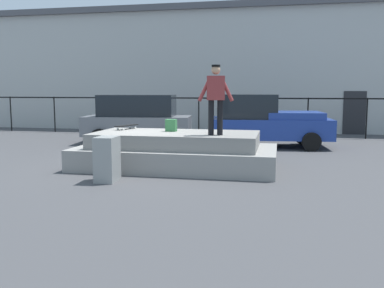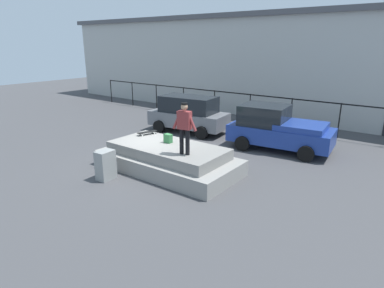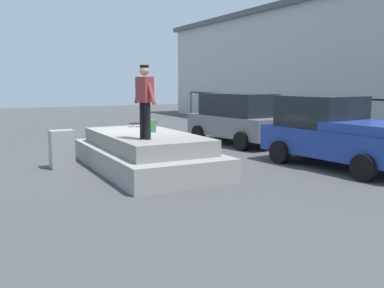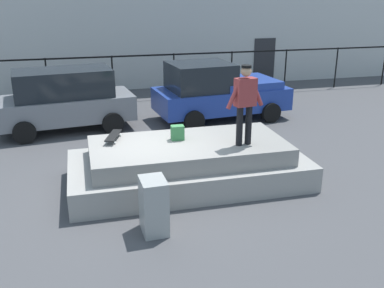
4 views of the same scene
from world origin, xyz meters
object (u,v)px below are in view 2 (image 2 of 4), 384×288
Objects in this scene: skateboarder at (184,125)px; skateboard at (147,132)px; backpack at (168,138)px; car_grey_hatchback_near at (188,114)px; utility_box at (106,165)px; car_blue_pickup_mid at (277,128)px.

skateboard is (-2.69, 1.00, -0.89)m from skateboarder.
backpack is at bearing 152.74° from skateboarder.
car_grey_hatchback_near is (-1.10, 4.13, -0.07)m from skateboard.
utility_box is at bearing 68.69° from backpack.
skateboarder is 3.01m from skateboard.
skateboarder is 1.69m from backpack.
skateboard is 4.28m from car_grey_hatchback_near.
skateboarder reaches higher than backpack.
car_grey_hatchback_near is at bearing 101.11° from utility_box.
car_grey_hatchback_near is at bearing 126.48° from skateboarder.
backpack reaches higher than utility_box.
car_blue_pickup_mid is 4.42× the size of utility_box.
car_grey_hatchback_near is 0.94× the size of car_blue_pickup_mid.
skateboarder is 1.69× the size of utility_box.
car_blue_pickup_mid reaches higher than backpack.
car_blue_pickup_mid reaches higher than car_grey_hatchback_near.
skateboard is at bearing 98.25° from utility_box.
car_grey_hatchback_near is (-3.80, 5.13, -0.97)m from skateboarder.
backpack is (1.39, -0.33, 0.06)m from skateboard.
skateboard is 2.62× the size of backpack.
skateboard is 5.58m from car_blue_pickup_mid.
utility_box is at bearing -76.74° from car_grey_hatchback_near.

